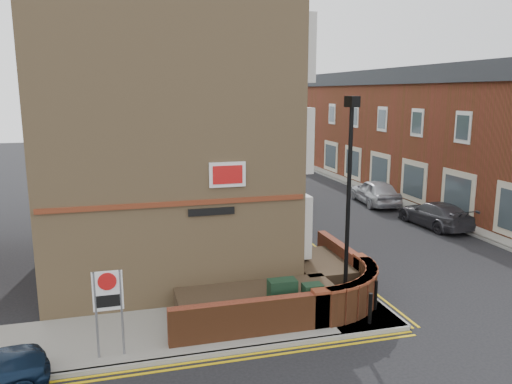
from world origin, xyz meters
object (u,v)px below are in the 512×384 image
object	(u,v)px
zone_sign	(108,298)
silver_car_near	(285,195)
lamppost	(348,207)
utility_cabinet_large	(282,300)

from	to	relation	value
zone_sign	silver_car_near	world-z (taller)	zone_sign
lamppost	zone_sign	distance (m)	6.85
utility_cabinet_large	zone_sign	size ratio (longest dim) A/B	0.55
lamppost	utility_cabinet_large	world-z (taller)	lamppost
zone_sign	silver_car_near	xyz separation A→B (m)	(9.60, 15.18, -1.01)
zone_sign	lamppost	bearing A→B (deg)	6.07
utility_cabinet_large	silver_car_near	xyz separation A→B (m)	(4.90, 14.38, -0.09)
zone_sign	silver_car_near	bearing A→B (deg)	57.69
utility_cabinet_large	silver_car_near	distance (m)	15.19
lamppost	silver_car_near	xyz separation A→B (m)	(3.00, 14.48, -2.71)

